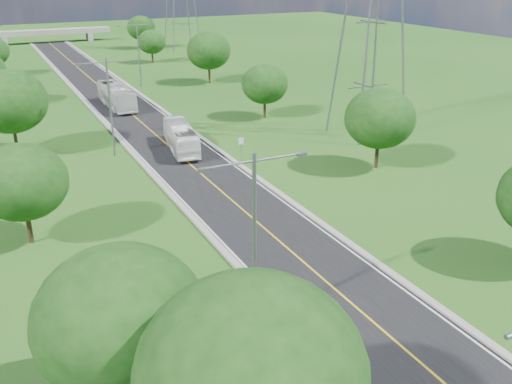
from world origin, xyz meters
TOP-DOWN VIEW (x-y plane):
  - ground at (0.00, 60.00)m, footprint 260.00×260.00m
  - road at (0.00, 66.00)m, footprint 8.00×150.00m
  - curb_left at (-4.25, 66.00)m, footprint 0.50×150.00m
  - curb_right at (4.25, 66.00)m, footprint 0.50×150.00m
  - speed_limit_sign at (5.20, 37.98)m, footprint 0.55×0.09m
  - overpass at (0.00, 140.00)m, footprint 30.00×3.00m
  - streetlight_near_left at (-6.00, 12.00)m, footprint 5.90×0.25m
  - streetlight_mid_left at (-6.00, 45.00)m, footprint 5.90×0.25m
  - streetlight_far_right at (6.00, 78.00)m, footprint 5.90×0.25m
  - power_tower_near at (22.00, 40.00)m, footprint 9.00×6.40m
  - tree_la at (-14.00, 8.00)m, footprint 7.14×7.14m
  - tree_lb at (-16.00, 28.00)m, footprint 6.30×6.30m
  - tree_lc at (-15.00, 50.00)m, footprint 7.56×7.56m
  - tree_lf at (-11.00, 2.00)m, footprint 7.98×7.98m
  - tree_rb at (16.00, 30.00)m, footprint 6.72×6.72m
  - tree_rc at (15.00, 52.00)m, footprint 5.88×5.88m
  - tree_rd at (17.00, 76.00)m, footprint 7.14×7.14m
  - tree_re at (14.50, 100.00)m, footprint 5.46×5.46m
  - tree_rf at (18.00, 120.00)m, footprint 6.30×6.30m
  - bus_outbound at (0.80, 43.68)m, footprint 3.99×10.28m
  - bus_inbound at (-0.80, 65.65)m, footprint 2.88×11.29m

SIDE VIEW (x-z plane):
  - ground at x=0.00m, z-range 0.00..0.00m
  - road at x=0.00m, z-range 0.00..0.06m
  - curb_left at x=-4.25m, z-range 0.00..0.22m
  - curb_right at x=4.25m, z-range 0.00..0.22m
  - bus_outbound at x=0.80m, z-range 0.06..2.85m
  - speed_limit_sign at x=5.20m, z-range 0.40..2.80m
  - bus_inbound at x=-0.80m, z-range 0.06..3.19m
  - overpass at x=0.00m, z-range 0.81..4.01m
  - tree_re at x=14.50m, z-range 0.85..7.20m
  - tree_rc at x=15.00m, z-range 0.91..7.75m
  - tree_lb at x=-16.00m, z-range 0.98..8.31m
  - tree_rf at x=18.00m, z-range 0.98..8.31m
  - tree_rb at x=16.00m, z-range 1.05..8.86m
  - tree_la at x=-14.00m, z-range 1.11..9.42m
  - tree_rd at x=17.00m, z-range 1.11..9.42m
  - tree_lc at x=-15.00m, z-range 1.18..9.97m
  - tree_lf at x=-11.00m, z-range 1.24..10.53m
  - streetlight_near_left at x=-6.00m, z-range 0.94..10.94m
  - streetlight_mid_left at x=-6.00m, z-range 0.94..10.94m
  - streetlight_far_right at x=6.00m, z-range 0.94..10.94m
  - power_tower_near at x=22.00m, z-range 0.01..28.01m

